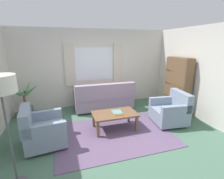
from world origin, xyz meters
name	(u,v)px	position (x,y,z in m)	size (l,w,h in m)	color
ground_plane	(114,134)	(0.00, 0.00, 0.00)	(6.24, 6.24, 0.00)	#476B56
wall_back	(94,68)	(0.00, 2.26, 1.30)	(5.32, 0.12, 2.60)	silver
wall_right	(209,75)	(2.66, 0.00, 1.30)	(0.12, 4.40, 2.60)	silver
window_with_curtains	(95,64)	(0.00, 2.18, 1.45)	(1.98, 0.07, 1.40)	white
area_rug	(114,134)	(0.00, 0.00, 0.01)	(2.71, 1.90, 0.01)	#604C6B
couch	(104,99)	(0.17, 1.62, 0.37)	(1.90, 0.82, 0.92)	#998499
armchair_left	(42,130)	(-1.60, 0.05, 0.35)	(0.91, 0.93, 0.88)	gray
armchair_right	(171,111)	(1.66, 0.11, 0.35)	(0.91, 0.92, 0.88)	gray
coffee_table	(115,115)	(0.09, 0.24, 0.38)	(1.10, 0.64, 0.44)	brown
book_stack_on_table	(117,112)	(0.15, 0.22, 0.46)	(0.25, 0.35, 0.04)	orange
potted_plant	(24,104)	(-2.20, 1.67, 0.44)	(1.00, 1.04, 1.18)	#56565B
bookshelf	(177,87)	(2.35, 0.80, 0.79)	(0.30, 0.94, 1.72)	brown
standing_lamp	(1,92)	(-1.88, -0.96, 1.49)	(0.41, 0.41, 1.72)	#4C4C51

